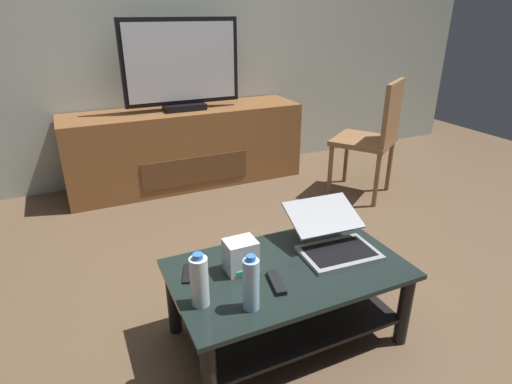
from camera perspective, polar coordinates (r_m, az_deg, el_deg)
ground_plane at (r=2.28m, az=4.93°, el=-15.41°), size 7.68×7.68×0.00m
back_wall at (r=3.86m, az=-12.13°, el=22.65°), size 6.40×0.12×2.80m
coffee_table at (r=1.96m, az=4.26°, el=-13.08°), size 1.03×0.61×0.39m
media_cabinet at (r=3.72m, az=-9.40°, el=6.04°), size 1.99×0.51×0.66m
television at (r=3.56m, az=-10.03°, el=16.35°), size 0.95×0.20×0.71m
dining_chair at (r=3.47m, az=15.77°, el=7.62°), size 0.61×0.61×0.94m
laptop at (r=2.02m, az=10.32°, el=-6.04°), size 0.37×0.42×0.18m
router_box at (r=1.83m, az=-2.09°, el=-8.60°), size 0.13×0.11×0.14m
water_bottle_near at (r=1.63m, az=-7.67°, el=-11.86°), size 0.07×0.07×0.22m
water_bottle_far at (r=1.60m, az=-0.67°, el=-12.33°), size 0.06×0.06×0.23m
cell_phone at (r=1.86m, az=-8.73°, el=-10.82°), size 0.11×0.16×0.01m
tv_remote at (r=1.78m, az=2.78°, el=-12.12°), size 0.07×0.17×0.02m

